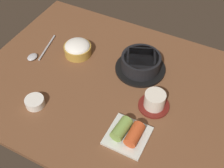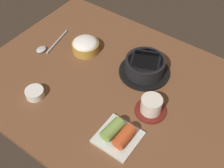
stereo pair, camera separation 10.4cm
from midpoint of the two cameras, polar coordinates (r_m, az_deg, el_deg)
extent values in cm
cube|color=brown|center=(108.62, -3.19, -0.49)|extent=(100.00, 76.00, 2.00)
cylinder|color=black|center=(112.77, 3.00, 2.98)|extent=(19.67, 19.67, 1.04)
cylinder|color=black|center=(110.39, 3.07, 4.21)|extent=(15.21, 15.21, 5.73)
cylinder|color=#D15619|center=(108.62, 3.13, 5.18)|extent=(13.38, 13.38, 0.60)
cylinder|color=#B78C38|center=(119.76, -9.29, 6.56)|extent=(11.16, 11.16, 4.04)
ellipsoid|color=white|center=(118.44, -9.41, 7.29)|extent=(10.26, 10.26, 3.90)
cylinder|color=maroon|center=(101.16, 5.37, -4.46)|extent=(10.97, 10.97, 0.80)
cylinder|color=silver|center=(98.63, 5.50, -3.33)|extent=(7.29, 7.29, 5.64)
cylinder|color=#C6D18C|center=(96.67, 5.61, -2.41)|extent=(6.19, 6.19, 0.40)
cube|color=silver|center=(93.73, -0.09, -10.43)|extent=(12.99, 12.99, 1.00)
cylinder|color=#7A9E47|center=(92.12, -1.37, -9.04)|extent=(4.80, 8.12, 4.16)
cylinder|color=#C64C23|center=(91.01, 1.20, -10.14)|extent=(4.29, 7.86, 4.16)
cylinder|color=white|center=(105.36, -17.81, -3.60)|extent=(6.76, 6.76, 2.93)
cylinder|color=#B73323|center=(104.49, -17.96, -3.20)|extent=(5.54, 5.54, 0.50)
cylinder|color=#B7B7BC|center=(126.12, -15.08, 6.90)|extent=(4.00, 15.79, 0.80)
ellipsoid|color=#B7B7BC|center=(122.90, -17.87, 5.00)|extent=(3.60, 4.68, 1.26)
camera|label=1|loc=(0.05, -92.87, -3.22)|focal=46.14mm
camera|label=2|loc=(0.05, 87.13, 3.22)|focal=46.14mm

